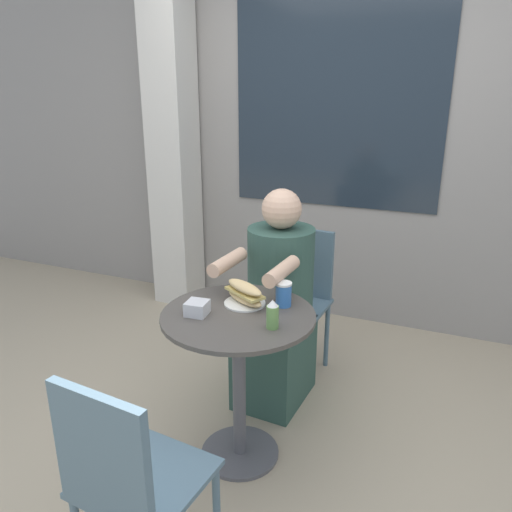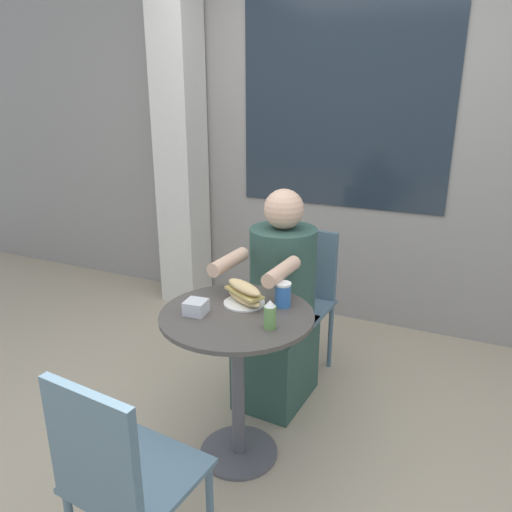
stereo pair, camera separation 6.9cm
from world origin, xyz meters
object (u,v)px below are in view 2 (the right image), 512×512
at_px(cafe_table, 237,354).
at_px(seated_diner, 279,313).
at_px(sandwich_on_plate, 244,294).
at_px(drink_cup, 283,294).
at_px(diner_chair, 302,289).
at_px(empty_chair_across, 117,473).
at_px(condiment_bottle, 270,315).

xyz_separation_m(cafe_table, seated_diner, (-0.01, 0.53, -0.03)).
height_order(sandwich_on_plate, drink_cup, drink_cup).
distance_m(cafe_table, diner_chair, 0.87).
relative_size(empty_chair_across, drink_cup, 7.88).
xyz_separation_m(sandwich_on_plate, drink_cup, (0.17, 0.05, 0.01)).
xyz_separation_m(seated_diner, drink_cup, (0.17, -0.37, 0.29)).
xyz_separation_m(drink_cup, condiment_bottle, (0.03, -0.22, 0.00)).
xyz_separation_m(cafe_table, diner_chair, (-0.01, 0.87, -0.02)).
bearing_deg(empty_chair_across, cafe_table, 93.26).
height_order(diner_chair, drink_cup, diner_chair).
bearing_deg(seated_diner, empty_chair_across, 92.76).
distance_m(cafe_table, seated_diner, 0.53).
bearing_deg(cafe_table, sandwich_on_plate, 98.10).
distance_m(diner_chair, empty_chair_across, 1.66).
relative_size(sandwich_on_plate, condiment_bottle, 1.89).
height_order(diner_chair, empty_chair_across, same).
bearing_deg(seated_diner, condiment_bottle, 111.81).
relative_size(cafe_table, empty_chair_across, 0.85).
distance_m(diner_chair, seated_diner, 0.35).
height_order(seated_diner, empty_chair_across, seated_diner).
height_order(seated_diner, drink_cup, seated_diner).
height_order(cafe_table, seated_diner, seated_diner).
bearing_deg(drink_cup, seated_diner, 113.95).
distance_m(empty_chair_across, drink_cup, 0.99).
xyz_separation_m(sandwich_on_plate, condiment_bottle, (0.20, -0.17, 0.01)).
relative_size(diner_chair, condiment_bottle, 7.04).
bearing_deg(cafe_table, diner_chair, 90.46).
bearing_deg(drink_cup, cafe_table, -134.74).
height_order(sandwich_on_plate, condiment_bottle, condiment_bottle).
bearing_deg(sandwich_on_plate, diner_chair, 89.45).
bearing_deg(diner_chair, condiment_bottle, 104.81).
relative_size(diner_chair, seated_diner, 0.74).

